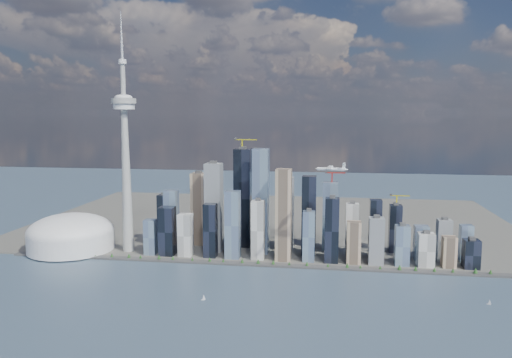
# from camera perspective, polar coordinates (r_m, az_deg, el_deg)

# --- Properties ---
(ground) EXTENTS (4000.00, 4000.00, 0.00)m
(ground) POSITION_cam_1_polar(r_m,az_deg,el_deg) (867.20, -3.57, -14.66)
(ground) COLOR #2D444F
(ground) RESTS_ON ground
(seawall) EXTENTS (1100.00, 22.00, 4.00)m
(seawall) POSITION_cam_1_polar(r_m,az_deg,el_deg) (1097.97, -0.80, -9.70)
(seawall) COLOR #383838
(seawall) RESTS_ON ground
(land) EXTENTS (1400.00, 900.00, 3.00)m
(land) POSITION_cam_1_polar(r_m,az_deg,el_deg) (1529.56, 1.95, -4.77)
(land) COLOR #4C4C47
(land) RESTS_ON ground
(shoreline_trees) EXTENTS (960.53, 7.20, 8.80)m
(shoreline_trees) POSITION_cam_1_polar(r_m,az_deg,el_deg) (1095.98, -0.80, -9.36)
(shoreline_trees) COLOR #3F2D1E
(shoreline_trees) RESTS_ON seawall
(skyscraper_cluster) EXTENTS (736.00, 142.00, 265.29)m
(skyscraper_cluster) POSITION_cam_1_polar(r_m,az_deg,el_deg) (1153.26, 2.83, -4.73)
(skyscraper_cluster) COLOR black
(skyscraper_cluster) RESTS_ON land
(needle_tower) EXTENTS (56.00, 56.00, 550.50)m
(needle_tower) POSITION_cam_1_polar(r_m,az_deg,el_deg) (1195.17, -14.70, 2.90)
(needle_tower) COLOR #ACABA6
(needle_tower) RESTS_ON land
(dome_stadium) EXTENTS (200.00, 200.00, 86.00)m
(dome_stadium) POSITION_cam_1_polar(r_m,az_deg,el_deg) (1277.75, -20.39, -5.97)
(dome_stadium) COLOR white
(dome_stadium) RESTS_ON land
(airplane) EXTENTS (64.20, 56.82, 15.64)m
(airplane) POSITION_cam_1_polar(r_m,az_deg,el_deg) (987.35, 8.62, 1.18)
(airplane) COLOR white
(airplane) RESTS_ON ground
(sailboat_west) EXTENTS (7.70, 2.96, 10.64)m
(sailboat_west) POSITION_cam_1_polar(r_m,az_deg,el_deg) (908.77, -6.02, -13.39)
(sailboat_west) COLOR silver
(sailboat_west) RESTS_ON ground
(sailboat_east) EXTENTS (7.10, 4.25, 10.11)m
(sailboat_east) POSITION_cam_1_polar(r_m,az_deg,el_deg) (971.60, 25.10, -12.69)
(sailboat_east) COLOR silver
(sailboat_east) RESTS_ON ground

